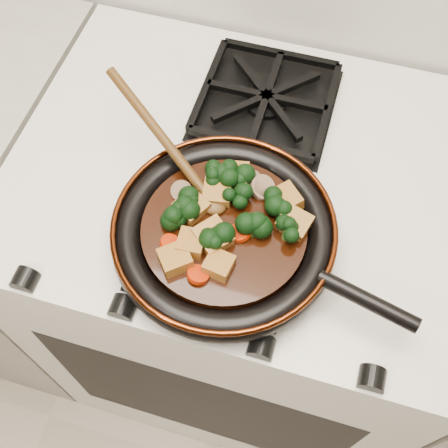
# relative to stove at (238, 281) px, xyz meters

# --- Properties ---
(stove) EXTENTS (0.76, 0.60, 0.90)m
(stove) POSITION_rel_stove_xyz_m (0.00, 0.00, 0.00)
(stove) COLOR beige
(stove) RESTS_ON ground
(burner_grate_front) EXTENTS (0.23, 0.23, 0.03)m
(burner_grate_front) POSITION_rel_stove_xyz_m (0.00, -0.14, 0.46)
(burner_grate_front) COLOR black
(burner_grate_front) RESTS_ON stove
(burner_grate_back) EXTENTS (0.23, 0.23, 0.03)m
(burner_grate_back) POSITION_rel_stove_xyz_m (0.00, 0.14, 0.46)
(burner_grate_back) COLOR black
(burner_grate_back) RESTS_ON stove
(skillet) EXTENTS (0.44, 0.32, 0.05)m
(skillet) POSITION_rel_stove_xyz_m (0.01, -0.15, 0.49)
(skillet) COLOR black
(skillet) RESTS_ON burner_grate_front
(braising_sauce) EXTENTS (0.23, 0.23, 0.02)m
(braising_sauce) POSITION_rel_stove_xyz_m (0.01, -0.15, 0.50)
(braising_sauce) COLOR black
(braising_sauce) RESTS_ON skillet
(tofu_cube_0) EXTENTS (0.06, 0.06, 0.03)m
(tofu_cube_0) POSITION_rel_stove_xyz_m (0.08, -0.08, 0.52)
(tofu_cube_0) COLOR #8C5C20
(tofu_cube_0) RESTS_ON braising_sauce
(tofu_cube_1) EXTENTS (0.04, 0.04, 0.02)m
(tofu_cube_1) POSITION_rel_stove_xyz_m (0.02, -0.21, 0.52)
(tofu_cube_1) COLOR #8C5C20
(tofu_cube_1) RESTS_ON braising_sauce
(tofu_cube_2) EXTENTS (0.06, 0.06, 0.03)m
(tofu_cube_2) POSITION_rel_stove_xyz_m (-0.04, -0.21, 0.52)
(tofu_cube_2) COLOR #8C5C20
(tofu_cube_2) RESTS_ON braising_sauce
(tofu_cube_3) EXTENTS (0.05, 0.05, 0.03)m
(tofu_cube_3) POSITION_rel_stove_xyz_m (-0.02, -0.10, 0.52)
(tofu_cube_3) COLOR #8C5C20
(tofu_cube_3) RESTS_ON braising_sauce
(tofu_cube_4) EXTENTS (0.05, 0.05, 0.03)m
(tofu_cube_4) POSITION_rel_stove_xyz_m (0.10, -0.12, 0.52)
(tofu_cube_4) COLOR #8C5C20
(tofu_cube_4) RESTS_ON braising_sauce
(tofu_cube_5) EXTENTS (0.06, 0.06, 0.03)m
(tofu_cube_5) POSITION_rel_stove_xyz_m (-0.00, -0.17, 0.52)
(tofu_cube_5) COLOR #8C5C20
(tofu_cube_5) RESTS_ON braising_sauce
(tofu_cube_6) EXTENTS (0.04, 0.05, 0.03)m
(tofu_cube_6) POSITION_rel_stove_xyz_m (0.00, -0.06, 0.52)
(tofu_cube_6) COLOR #8C5C20
(tofu_cube_6) RESTS_ON braising_sauce
(tofu_cube_7) EXTENTS (0.05, 0.05, 0.02)m
(tofu_cube_7) POSITION_rel_stove_xyz_m (-0.04, -0.13, 0.52)
(tofu_cube_7) COLOR #8C5C20
(tofu_cube_7) RESTS_ON braising_sauce
(tofu_cube_8) EXTENTS (0.04, 0.04, 0.03)m
(tofu_cube_8) POSITION_rel_stove_xyz_m (-0.03, -0.19, 0.52)
(tofu_cube_8) COLOR #8C5C20
(tofu_cube_8) RESTS_ON braising_sauce
(broccoli_floret_0) EXTENTS (0.08, 0.08, 0.07)m
(broccoli_floret_0) POSITION_rel_stove_xyz_m (-0.05, -0.15, 0.52)
(broccoli_floret_0) COLOR black
(broccoli_floret_0) RESTS_ON braising_sauce
(broccoli_floret_1) EXTENTS (0.08, 0.09, 0.06)m
(broccoli_floret_1) POSITION_rel_stove_xyz_m (0.00, -0.18, 0.52)
(broccoli_floret_1) COLOR black
(broccoli_floret_1) RESTS_ON braising_sauce
(broccoli_floret_2) EXTENTS (0.06, 0.06, 0.06)m
(broccoli_floret_2) POSITION_rel_stove_xyz_m (0.08, -0.09, 0.52)
(broccoli_floret_2) COLOR black
(broccoli_floret_2) RESTS_ON braising_sauce
(broccoli_floret_3) EXTENTS (0.07, 0.07, 0.07)m
(broccoli_floret_3) POSITION_rel_stove_xyz_m (0.00, -0.07, 0.52)
(broccoli_floret_3) COLOR black
(broccoli_floret_3) RESTS_ON braising_sauce
(broccoli_floret_4) EXTENTS (0.08, 0.08, 0.06)m
(broccoli_floret_4) POSITION_rel_stove_xyz_m (0.10, -0.14, 0.52)
(broccoli_floret_4) COLOR black
(broccoli_floret_4) RESTS_ON braising_sauce
(broccoli_floret_5) EXTENTS (0.08, 0.08, 0.06)m
(broccoli_floret_5) POSITION_rel_stove_xyz_m (0.01, -0.10, 0.52)
(broccoli_floret_5) COLOR black
(broccoli_floret_5) RESTS_ON braising_sauce
(broccoli_floret_6) EXTENTS (0.09, 0.09, 0.06)m
(broccoli_floret_6) POSITION_rel_stove_xyz_m (-0.05, -0.13, 0.52)
(broccoli_floret_6) COLOR black
(broccoli_floret_6) RESTS_ON braising_sauce
(broccoli_floret_7) EXTENTS (0.07, 0.07, 0.07)m
(broccoli_floret_7) POSITION_rel_stove_xyz_m (-0.03, -0.07, 0.52)
(broccoli_floret_7) COLOR black
(broccoli_floret_7) RESTS_ON braising_sauce
(broccoli_floret_8) EXTENTS (0.07, 0.07, 0.06)m
(broccoli_floret_8) POSITION_rel_stove_xyz_m (0.05, -0.14, 0.52)
(broccoli_floret_8) COLOR black
(broccoli_floret_8) RESTS_ON braising_sauce
(carrot_coin_0) EXTENTS (0.03, 0.03, 0.02)m
(carrot_coin_0) POSITION_rel_stove_xyz_m (-0.05, -0.19, 0.51)
(carrot_coin_0) COLOR #A82104
(carrot_coin_0) RESTS_ON braising_sauce
(carrot_coin_1) EXTENTS (0.03, 0.03, 0.02)m
(carrot_coin_1) POSITION_rel_stove_xyz_m (0.01, -0.07, 0.51)
(carrot_coin_1) COLOR #A82104
(carrot_coin_1) RESTS_ON braising_sauce
(carrot_coin_2) EXTENTS (0.03, 0.03, 0.02)m
(carrot_coin_2) POSITION_rel_stove_xyz_m (-0.00, -0.23, 0.51)
(carrot_coin_2) COLOR #A82104
(carrot_coin_2) RESTS_ON braising_sauce
(carrot_coin_3) EXTENTS (0.03, 0.03, 0.02)m
(carrot_coin_3) POSITION_rel_stove_xyz_m (0.03, -0.15, 0.51)
(carrot_coin_3) COLOR #A82104
(carrot_coin_3) RESTS_ON braising_sauce
(mushroom_slice_0) EXTENTS (0.05, 0.05, 0.02)m
(mushroom_slice_0) POSITION_rel_stove_xyz_m (0.04, -0.07, 0.52)
(mushroom_slice_0) COLOR brown
(mushroom_slice_0) RESTS_ON braising_sauce
(mushroom_slice_1) EXTENTS (0.04, 0.04, 0.03)m
(mushroom_slice_1) POSITION_rel_stove_xyz_m (-0.07, -0.11, 0.52)
(mushroom_slice_1) COLOR brown
(mushroom_slice_1) RESTS_ON braising_sauce
(mushroom_slice_2) EXTENTS (0.04, 0.04, 0.03)m
(mushroom_slice_2) POSITION_rel_stove_xyz_m (0.04, -0.07, 0.52)
(mushroom_slice_2) COLOR brown
(mushroom_slice_2) RESTS_ON braising_sauce
(mushroom_slice_3) EXTENTS (0.04, 0.04, 0.03)m
(mushroom_slice_3) POSITION_rel_stove_xyz_m (0.02, -0.06, 0.52)
(mushroom_slice_3) COLOR brown
(mushroom_slice_3) RESTS_ON braising_sauce
(wooden_spoon) EXTENTS (0.14, 0.11, 0.25)m
(wooden_spoon) POSITION_rel_stove_xyz_m (-0.08, -0.07, 0.53)
(wooden_spoon) COLOR #452A0E
(wooden_spoon) RESTS_ON braising_sauce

